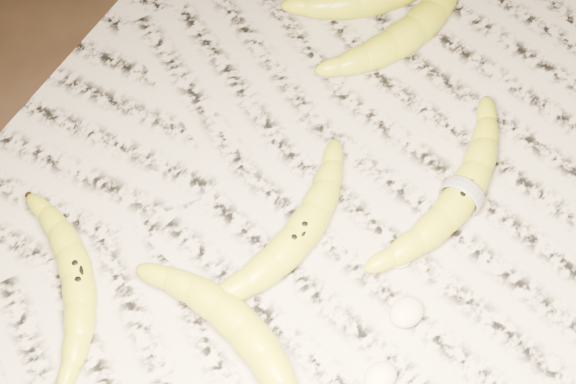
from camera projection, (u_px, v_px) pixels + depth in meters
ground at (321, 235)px, 0.81m from camera, size 3.00×3.00×0.00m
newspaper_patch at (336, 210)px, 0.82m from camera, size 0.90×0.70×0.01m
banana_left_a at (77, 277)px, 0.76m from camera, size 0.11×0.19×0.03m
banana_left_b at (243, 328)px, 0.73m from camera, size 0.07×0.20×0.04m
banana_center at (297, 236)px, 0.78m from camera, size 0.21×0.11×0.04m
banana_taped at (462, 194)px, 0.81m from camera, size 0.23×0.12×0.04m
banana_upper_a at (414, 28)px, 0.92m from camera, size 0.22×0.09×0.04m
measuring_tape at (462, 194)px, 0.81m from camera, size 0.02×0.05×0.05m
flesh_chunk_a at (407, 310)px, 0.75m from camera, size 0.03×0.03×0.02m
flesh_chunk_b at (381, 375)px, 0.72m from camera, size 0.03×0.03×0.02m
flesh_chunk_c at (401, 256)px, 0.78m from camera, size 0.03×0.02×0.01m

